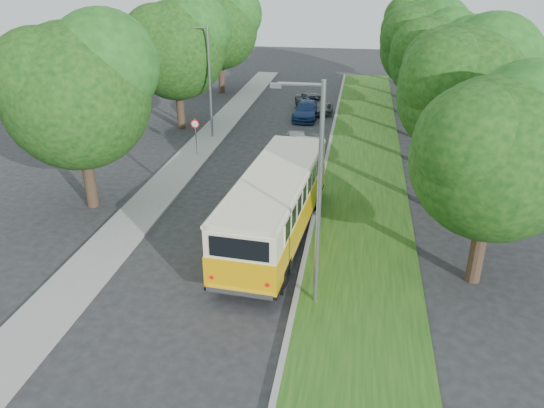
% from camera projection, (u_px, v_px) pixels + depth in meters
% --- Properties ---
extents(ground, '(120.00, 120.00, 0.00)m').
position_uv_depth(ground, '(217.00, 258.00, 22.00)').
color(ground, '#242426').
rests_on(ground, ground).
extents(curb, '(0.20, 70.00, 0.15)m').
position_uv_depth(curb, '(315.00, 212.00, 25.91)').
color(curb, gray).
rests_on(curb, ground).
extents(grass_verge, '(4.50, 70.00, 0.13)m').
position_uv_depth(grass_verge, '(363.00, 215.00, 25.56)').
color(grass_verge, '#1E4B14').
rests_on(grass_verge, ground).
extents(sidewalk, '(2.20, 70.00, 0.12)m').
position_uv_depth(sidewalk, '(152.00, 200.00, 27.18)').
color(sidewalk, gray).
rests_on(sidewalk, ground).
extents(treeline, '(24.27, 41.91, 9.46)m').
position_uv_depth(treeline, '(329.00, 49.00, 35.20)').
color(treeline, '#332319').
rests_on(treeline, ground).
extents(lamppost_near, '(1.71, 0.16, 8.00)m').
position_uv_depth(lamppost_near, '(317.00, 191.00, 17.31)').
color(lamppost_near, gray).
rests_on(lamppost_near, ground).
extents(lamppost_far, '(1.71, 0.16, 7.50)m').
position_uv_depth(lamppost_far, '(208.00, 79.00, 35.34)').
color(lamppost_far, gray).
rests_on(lamppost_far, ground).
extents(warning_sign, '(0.56, 0.10, 2.50)m').
position_uv_depth(warning_sign, '(195.00, 131.00, 32.71)').
color(warning_sign, gray).
rests_on(warning_sign, ground).
extents(vintage_bus, '(3.58, 10.90, 3.18)m').
position_uv_depth(vintage_bus, '(275.00, 207.00, 22.84)').
color(vintage_bus, '#F6AD07').
rests_on(vintage_bus, ground).
extents(car_silver, '(2.14, 4.12, 1.34)m').
position_uv_depth(car_silver, '(297.00, 144.00, 33.70)').
color(car_silver, silver).
rests_on(car_silver, ground).
extents(car_white, '(1.99, 4.08, 1.29)m').
position_uv_depth(car_white, '(304.00, 150.00, 32.65)').
color(car_white, silver).
rests_on(car_white, ground).
extents(car_blue, '(1.91, 4.49, 1.29)m').
position_uv_depth(car_blue, '(306.00, 110.00, 41.39)').
color(car_blue, navy).
rests_on(car_blue, ground).
extents(car_grey, '(3.79, 5.27, 1.33)m').
position_uv_depth(car_grey, '(314.00, 103.00, 43.51)').
color(car_grey, '#53565A').
rests_on(car_grey, ground).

